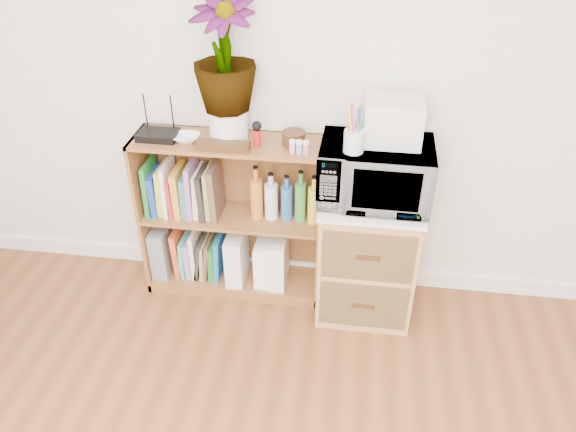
# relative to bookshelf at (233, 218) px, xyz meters

# --- Properties ---
(skirting_board) EXTENTS (4.00, 0.02, 0.10)m
(skirting_board) POSITION_rel_bookshelf_xyz_m (0.35, 0.14, -0.42)
(skirting_board) COLOR white
(skirting_board) RESTS_ON ground
(bookshelf) EXTENTS (1.00, 0.30, 0.95)m
(bookshelf) POSITION_rel_bookshelf_xyz_m (0.00, 0.00, 0.00)
(bookshelf) COLOR brown
(bookshelf) RESTS_ON ground
(wicker_unit) EXTENTS (0.50, 0.45, 0.70)m
(wicker_unit) POSITION_rel_bookshelf_xyz_m (0.75, -0.08, -0.12)
(wicker_unit) COLOR #9E7542
(wicker_unit) RESTS_ON ground
(microwave) EXTENTS (0.55, 0.38, 0.30)m
(microwave) POSITION_rel_bookshelf_xyz_m (0.75, -0.08, 0.40)
(microwave) COLOR silver
(microwave) RESTS_ON wicker_unit
(pen_cup) EXTENTS (0.10, 0.10, 0.10)m
(pen_cup) POSITION_rel_bookshelf_xyz_m (0.64, -0.17, 0.60)
(pen_cup) COLOR silver
(pen_cup) RESTS_ON microwave
(small_appliance) EXTENTS (0.27, 0.22, 0.21)m
(small_appliance) POSITION_rel_bookshelf_xyz_m (0.81, -0.03, 0.65)
(small_appliance) COLOR silver
(small_appliance) RESTS_ON microwave
(router) EXTENTS (0.20, 0.14, 0.04)m
(router) POSITION_rel_bookshelf_xyz_m (-0.36, -0.02, 0.49)
(router) COLOR black
(router) RESTS_ON bookshelf
(white_bowl) EXTENTS (0.13, 0.13, 0.03)m
(white_bowl) POSITION_rel_bookshelf_xyz_m (-0.20, -0.03, 0.49)
(white_bowl) COLOR white
(white_bowl) RESTS_ON bookshelf
(plant_pot) EXTENTS (0.19, 0.19, 0.16)m
(plant_pot) POSITION_rel_bookshelf_xyz_m (0.01, 0.02, 0.56)
(plant_pot) COLOR silver
(plant_pot) RESTS_ON bookshelf
(potted_plant) EXTENTS (0.31, 0.31, 0.56)m
(potted_plant) POSITION_rel_bookshelf_xyz_m (0.01, 0.02, 0.92)
(potted_plant) COLOR #386E2C
(potted_plant) RESTS_ON plant_pot
(trinket_box) EXTENTS (0.27, 0.07, 0.04)m
(trinket_box) POSITION_rel_bookshelf_xyz_m (0.00, -0.10, 0.50)
(trinket_box) COLOR #34200E
(trinket_box) RESTS_ON bookshelf
(kokeshi_doll) EXTENTS (0.04, 0.04, 0.09)m
(kokeshi_doll) POSITION_rel_bookshelf_xyz_m (0.16, -0.04, 0.52)
(kokeshi_doll) COLOR #9F1315
(kokeshi_doll) RESTS_ON bookshelf
(wooden_bowl) EXTENTS (0.12, 0.12, 0.07)m
(wooden_bowl) POSITION_rel_bookshelf_xyz_m (0.34, 0.01, 0.51)
(wooden_bowl) COLOR #361D0E
(wooden_bowl) RESTS_ON bookshelf
(paint_jars) EXTENTS (0.11, 0.04, 0.06)m
(paint_jars) POSITION_rel_bookshelf_xyz_m (0.38, -0.09, 0.50)
(paint_jars) COLOR pink
(paint_jars) RESTS_ON bookshelf
(file_box) EXTENTS (0.09, 0.25, 0.31)m
(file_box) POSITION_rel_bookshelf_xyz_m (-0.43, 0.00, -0.25)
(file_box) COLOR slate
(file_box) RESTS_ON bookshelf
(magazine_holder_left) EXTENTS (0.10, 0.25, 0.31)m
(magazine_holder_left) POSITION_rel_bookshelf_xyz_m (0.01, -0.01, -0.25)
(magazine_holder_left) COLOR white
(magazine_holder_left) RESTS_ON bookshelf
(magazine_holder_mid) EXTENTS (0.08, 0.21, 0.27)m
(magazine_holder_mid) POSITION_rel_bookshelf_xyz_m (0.17, -0.01, -0.27)
(magazine_holder_mid) COLOR white
(magazine_holder_mid) RESTS_ON bookshelf
(magazine_holder_right) EXTENTS (0.09, 0.24, 0.30)m
(magazine_holder_right) POSITION_rel_bookshelf_xyz_m (0.26, -0.01, -0.26)
(magazine_holder_right) COLOR white
(magazine_holder_right) RESTS_ON bookshelf
(cookbooks) EXTENTS (0.40, 0.20, 0.31)m
(cookbooks) POSITION_rel_bookshelf_xyz_m (-0.26, 0.00, 0.16)
(cookbooks) COLOR #1E722D
(cookbooks) RESTS_ON bookshelf
(liquor_bottles) EXTENTS (0.37, 0.07, 0.30)m
(liquor_bottles) POSITION_rel_bookshelf_xyz_m (0.29, 0.00, 0.16)
(liquor_bottles) COLOR #C56B25
(liquor_bottles) RESTS_ON bookshelf
(lower_books) EXTENTS (0.28, 0.19, 0.30)m
(lower_books) POSITION_rel_bookshelf_xyz_m (-0.22, 0.00, -0.28)
(lower_books) COLOR #CB4E23
(lower_books) RESTS_ON bookshelf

